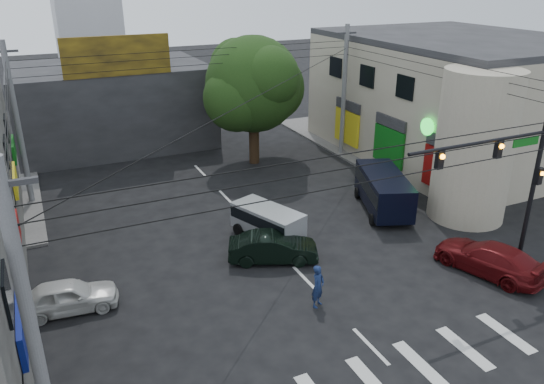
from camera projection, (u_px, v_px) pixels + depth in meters
ground at (328, 303)px, 21.56m from camera, size 160.00×160.00×0.00m
sidewalk_far_right at (406, 134)px, 43.58m from camera, size 16.00×16.00×0.15m
building_right at (455, 99)px, 37.89m from camera, size 14.00×18.00×8.00m
corner_column at (474, 147)px, 27.64m from camera, size 4.00×4.00×8.00m
building_far at (112, 105)px, 40.60m from camera, size 14.00×10.00×6.00m
billboard at (117, 56)px, 34.84m from camera, size 7.00×0.30×2.60m
street_tree at (253, 85)px, 35.22m from camera, size 6.40×6.40×8.70m
traffic_gantry at (509, 171)px, 21.89m from camera, size 7.10×0.35×7.20m
utility_pole_near_left at (35, 349)px, 11.94m from camera, size 0.32×0.32×9.20m
utility_pole_far_left at (18, 126)px, 29.09m from camera, size 0.32×0.32×9.20m
utility_pole_far_right at (344, 92)px, 37.25m from camera, size 0.32×0.32×9.20m
dark_sedan at (273, 248)px, 24.43m from camera, size 4.39×5.13×1.35m
white_compact at (68, 296)px, 20.83m from camera, size 2.35×4.17×1.31m
maroon_sedan at (489, 258)px, 23.48m from camera, size 4.70×5.98×1.41m
silver_minivan at (268, 224)px, 26.44m from camera, size 4.88×4.14×1.64m
navy_van at (383, 193)px, 29.47m from camera, size 6.72×5.62×2.15m
traffic_officer at (318, 286)px, 21.03m from camera, size 1.06×1.03×1.82m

